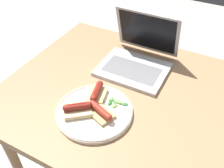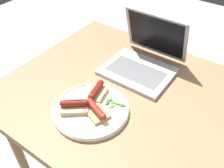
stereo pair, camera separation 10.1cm
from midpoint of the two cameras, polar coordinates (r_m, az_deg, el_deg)
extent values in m
cube|color=#93704C|center=(1.05, 11.87, -5.50)|extent=(1.29, 0.87, 0.04)
cylinder|color=#93704C|center=(1.73, -1.29, 0.28)|extent=(0.05, 0.05, 0.73)
cylinder|color=#93704C|center=(1.42, -18.61, -14.80)|extent=(0.05, 0.05, 0.73)
cube|color=#B7B7BC|center=(1.17, 8.32, 2.77)|extent=(0.31, 0.24, 0.02)
cube|color=slate|center=(1.15, 8.02, 2.77)|extent=(0.26, 0.13, 0.00)
cube|color=#B7B7BC|center=(1.22, 12.42, 10.85)|extent=(0.31, 0.07, 0.23)
cube|color=black|center=(1.22, 12.35, 10.82)|extent=(0.28, 0.06, 0.20)
cylinder|color=silver|center=(0.98, -1.86, -6.13)|extent=(0.30, 0.30, 0.02)
torus|color=silver|center=(0.97, -1.87, -5.74)|extent=(0.29, 0.29, 0.01)
cube|color=tan|center=(0.95, -0.53, -6.68)|extent=(0.12, 0.10, 0.01)
cylinder|color=maroon|center=(0.94, -0.54, -5.88)|extent=(0.10, 0.06, 0.03)
sphere|color=maroon|center=(0.91, 1.13, -7.66)|extent=(0.03, 0.03, 0.03)
sphere|color=maroon|center=(0.96, -2.11, -4.18)|extent=(0.03, 0.03, 0.03)
cylinder|color=red|center=(0.93, -0.54, -5.32)|extent=(0.08, 0.03, 0.01)
cube|color=#D6B784|center=(0.97, -5.58, -5.44)|extent=(0.13, 0.12, 0.02)
cylinder|color=maroon|center=(0.95, -5.67, -4.48)|extent=(0.08, 0.07, 0.03)
sphere|color=maroon|center=(0.95, -3.11, -4.39)|extent=(0.03, 0.03, 0.03)
sphere|color=maroon|center=(0.96, -8.21, -4.56)|extent=(0.03, 0.03, 0.03)
cylinder|color=red|center=(0.94, -5.72, -3.90)|extent=(0.06, 0.05, 0.00)
cube|color=tan|center=(1.02, -0.80, -2.36)|extent=(0.09, 0.11, 0.02)
cylinder|color=maroon|center=(1.01, -0.81, -1.41)|extent=(0.05, 0.09, 0.03)
sphere|color=maroon|center=(1.04, 0.15, 0.13)|extent=(0.03, 0.03, 0.03)
sphere|color=maroon|center=(0.98, -1.83, -3.05)|extent=(0.03, 0.03, 0.03)
cylinder|color=red|center=(1.00, -0.82, -0.82)|extent=(0.02, 0.07, 0.00)
ellipsoid|color=#4C8E3D|center=(1.01, 2.65, -3.47)|extent=(0.02, 0.02, 0.01)
ellipsoid|color=#2D662D|center=(1.00, 4.02, -4.09)|extent=(0.02, 0.01, 0.01)
ellipsoid|color=#709E4C|center=(0.98, 2.91, -5.14)|extent=(0.02, 0.03, 0.01)
ellipsoid|color=#4C8E3D|center=(1.01, 2.27, -3.69)|extent=(0.03, 0.02, 0.01)
ellipsoid|color=#4C8E3D|center=(1.00, 3.28, -4.30)|extent=(0.02, 0.02, 0.01)
ellipsoid|color=#2D662D|center=(0.99, 1.88, -4.42)|extent=(0.02, 0.03, 0.01)
ellipsoid|color=#709E4C|center=(0.99, 4.04, -4.39)|extent=(0.03, 0.02, 0.01)
ellipsoid|color=#2D662D|center=(0.99, 5.35, -5.01)|extent=(0.03, 0.02, 0.01)
ellipsoid|color=#387A33|center=(1.00, 2.98, -4.23)|extent=(0.01, 0.02, 0.00)
camera|label=1|loc=(0.05, -87.13, 2.52)|focal=40.00mm
camera|label=2|loc=(0.05, 92.87, -2.52)|focal=40.00mm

